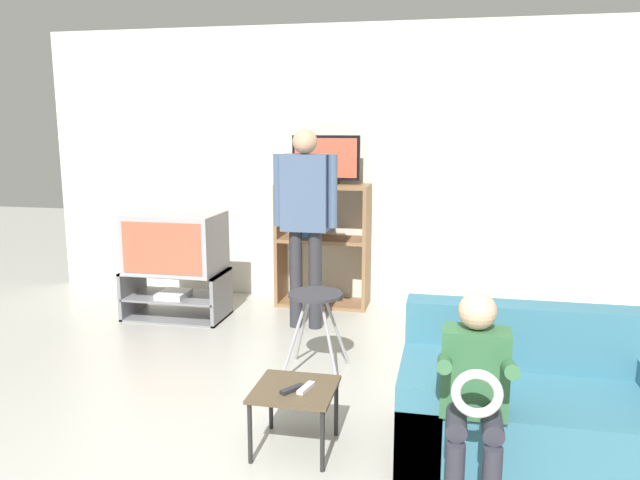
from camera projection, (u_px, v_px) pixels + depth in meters
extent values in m
cube|color=silver|center=(365.00, 166.00, 5.88)|extent=(6.40, 0.06, 2.60)
cube|color=slate|center=(178.00, 316.00, 5.56)|extent=(0.88, 0.48, 0.02)
cube|color=slate|center=(177.00, 296.00, 5.52)|extent=(0.85, 0.48, 0.02)
cube|color=slate|center=(176.00, 272.00, 5.48)|extent=(0.88, 0.48, 0.02)
cube|color=slate|center=(133.00, 291.00, 5.60)|extent=(0.03, 0.48, 0.42)
cube|color=slate|center=(222.00, 297.00, 5.43)|extent=(0.03, 0.48, 0.42)
cube|color=white|center=(174.00, 294.00, 5.46)|extent=(0.24, 0.28, 0.05)
cube|color=#9E9EA3|center=(176.00, 242.00, 5.41)|extent=(0.78, 0.54, 0.51)
cube|color=#D8593F|center=(161.00, 248.00, 5.15)|extent=(0.70, 0.01, 0.43)
cube|color=#8E6642|center=(281.00, 244.00, 5.92)|extent=(0.03, 0.38, 1.15)
cube|color=#8E6642|center=(367.00, 247.00, 5.75)|extent=(0.03, 0.38, 1.15)
cube|color=#8E6642|center=(323.00, 303.00, 5.94)|extent=(0.79, 0.38, 0.03)
cube|color=#8E6642|center=(323.00, 239.00, 5.82)|extent=(0.79, 0.38, 0.03)
cube|color=#8E6642|center=(323.00, 186.00, 5.73)|extent=(0.79, 0.38, 0.03)
cube|color=#3870B7|center=(306.00, 227.00, 5.77)|extent=(0.18, 0.04, 0.22)
cube|color=black|center=(326.00, 182.00, 5.71)|extent=(0.22, 0.20, 0.04)
cube|color=black|center=(326.00, 158.00, 5.67)|extent=(0.62, 0.04, 0.41)
cube|color=#D8593F|center=(326.00, 158.00, 5.65)|extent=(0.57, 0.01, 0.36)
cylinder|color=#99999E|center=(294.00, 339.00, 4.18)|extent=(0.17, 0.18, 0.56)
cylinder|color=#99999E|center=(329.00, 342.00, 4.13)|extent=(0.17, 0.18, 0.56)
cylinder|color=#99999E|center=(303.00, 327.00, 4.42)|extent=(0.17, 0.18, 0.56)
cylinder|color=#99999E|center=(336.00, 330.00, 4.37)|extent=(0.17, 0.18, 0.56)
cylinder|color=#333338|center=(316.00, 295.00, 4.22)|extent=(0.37, 0.37, 0.02)
cube|color=brown|center=(295.00, 389.00, 3.25)|extent=(0.42, 0.42, 0.02)
cylinder|color=black|center=(250.00, 433.00, 3.14)|extent=(0.02, 0.02, 0.33)
cylinder|color=black|center=(322.00, 441.00, 3.07)|extent=(0.02, 0.02, 0.33)
cylinder|color=black|center=(271.00, 401.00, 3.50)|extent=(0.02, 0.02, 0.33)
cylinder|color=black|center=(336.00, 408.00, 3.42)|extent=(0.02, 0.02, 0.33)
cube|color=#232328|center=(292.00, 389.00, 3.21)|extent=(0.11, 0.14, 0.02)
cube|color=silver|center=(306.00, 388.00, 3.22)|extent=(0.07, 0.15, 0.02)
cube|color=teal|center=(540.00, 425.00, 3.15)|extent=(1.41, 0.80, 0.39)
cube|color=teal|center=(537.00, 336.00, 3.37)|extent=(1.41, 0.20, 0.35)
cube|color=teal|center=(422.00, 404.00, 3.26)|extent=(0.22, 0.80, 0.51)
cylinder|color=#2D2D33|center=(296.00, 279.00, 5.22)|extent=(0.11, 0.11, 0.83)
cylinder|color=#2D2D33|center=(315.00, 280.00, 5.19)|extent=(0.11, 0.11, 0.83)
cube|color=#475B7A|center=(305.00, 193.00, 5.07)|extent=(0.38, 0.20, 0.62)
cylinder|color=#475B7A|center=(278.00, 190.00, 5.11)|extent=(0.08, 0.08, 0.59)
cylinder|color=#475B7A|center=(333.00, 191.00, 5.02)|extent=(0.08, 0.08, 0.59)
sphere|color=tan|center=(305.00, 142.00, 4.99)|extent=(0.20, 0.20, 0.20)
cylinder|color=#2D2D38|center=(456.00, 417.00, 2.72)|extent=(0.09, 0.30, 0.09)
cylinder|color=#2D2D38|center=(492.00, 421.00, 2.69)|extent=(0.09, 0.30, 0.09)
cube|color=#33663D|center=(475.00, 372.00, 2.82)|extent=(0.30, 0.17, 0.40)
cylinder|color=#33663D|center=(445.00, 363.00, 2.71)|extent=(0.06, 0.31, 0.14)
cylinder|color=#33663D|center=(509.00, 368.00, 2.66)|extent=(0.06, 0.31, 0.14)
sphere|color=#DBAD89|center=(478.00, 311.00, 2.77)|extent=(0.17, 0.17, 0.17)
torus|color=silver|center=(477.00, 394.00, 2.54)|extent=(0.21, 0.04, 0.21)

